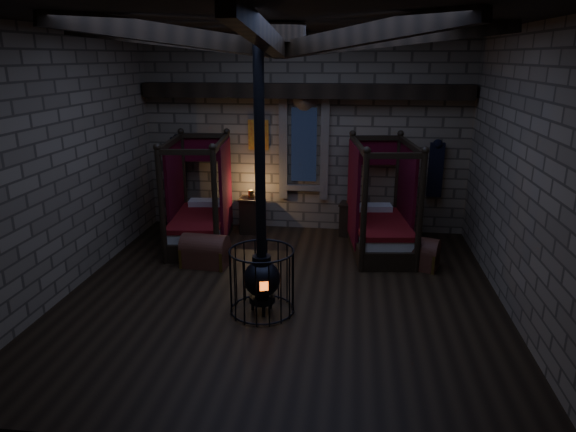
# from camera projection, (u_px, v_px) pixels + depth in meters

# --- Properties ---
(room) EXTENTS (7.02, 7.02, 4.29)m
(room) POSITION_uv_depth(u_px,v_px,m) (282.00, 56.00, 7.36)
(room) COLOR black
(room) RESTS_ON ground
(bed_left) EXTENTS (1.32, 2.18, 2.17)m
(bed_left) POSITION_uv_depth(u_px,v_px,m) (200.00, 219.00, 10.56)
(bed_left) COLOR black
(bed_left) RESTS_ON ground
(bed_right) EXTENTS (1.36, 2.20, 2.18)m
(bed_right) POSITION_uv_depth(u_px,v_px,m) (380.00, 225.00, 10.18)
(bed_right) COLOR black
(bed_right) RESTS_ON ground
(trunk_left) EXTENTS (0.89, 0.60, 0.62)m
(trunk_left) POSITION_uv_depth(u_px,v_px,m) (205.00, 251.00, 9.52)
(trunk_left) COLOR #562A1B
(trunk_left) RESTS_ON ground
(trunk_right) EXTENTS (0.92, 0.74, 0.59)m
(trunk_right) POSITION_uv_depth(u_px,v_px,m) (416.00, 253.00, 9.48)
(trunk_right) COLOR #562A1B
(trunk_right) RESTS_ON ground
(nightstand_left) EXTENTS (0.50, 0.47, 0.96)m
(nightstand_left) POSITION_uv_depth(u_px,v_px,m) (251.00, 215.00, 11.28)
(nightstand_left) COLOR black
(nightstand_left) RESTS_ON ground
(nightstand_right) EXTENTS (0.51, 0.50, 0.79)m
(nightstand_right) POSITION_uv_depth(u_px,v_px,m) (350.00, 219.00, 11.09)
(nightstand_right) COLOR black
(nightstand_right) RESTS_ON ground
(stove) EXTENTS (0.98, 0.98, 4.05)m
(stove) POSITION_uv_depth(u_px,v_px,m) (262.00, 275.00, 7.68)
(stove) COLOR black
(stove) RESTS_ON ground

